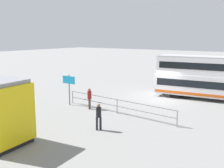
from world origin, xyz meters
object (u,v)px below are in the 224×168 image
at_px(double_decker_bus, 216,78).
at_px(pedestrian_near_railing, 89,97).
at_px(info_sign, 69,84).
at_px(pedestrian_crossing, 99,115).

xyz_separation_m(double_decker_bus, pedestrian_near_railing, (7.25, 8.86, -1.03)).
distance_m(double_decker_bus, info_sign, 12.93).
relative_size(double_decker_bus, pedestrian_near_railing, 6.57).
bearing_deg(double_decker_bus, info_sign, 42.99).
bearing_deg(pedestrian_crossing, pedestrian_near_railing, -44.15).
bearing_deg(pedestrian_near_railing, info_sign, -1.10).
relative_size(double_decker_bus, pedestrian_crossing, 6.58).
distance_m(pedestrian_near_railing, pedestrian_crossing, 5.08).
height_order(double_decker_bus, info_sign, double_decker_bus).
bearing_deg(info_sign, pedestrian_crossing, 148.53).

